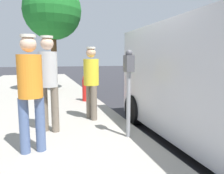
{
  "coord_description": "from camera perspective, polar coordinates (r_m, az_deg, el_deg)",
  "views": [
    {
      "loc": [
        2.72,
        3.53,
        1.52
      ],
      "look_at": [
        1.65,
        0.22,
        1.05
      ],
      "focal_mm": 33.64,
      "sensor_mm": 36.0,
      "label": 1
    }
  ],
  "objects": [
    {
      "name": "ground_plane",
      "position": [
        4.7,
        19.05,
        -11.6
      ],
      "size": [
        80.0,
        80.0,
        0.0
      ],
      "primitive_type": "plane",
      "color": "#2D2D33"
    },
    {
      "name": "parking_meter_near",
      "position": [
        3.6,
        4.56,
        2.26
      ],
      "size": [
        0.14,
        0.18,
        1.52
      ],
      "color": "gray",
      "rests_on": "sidewalk_slab"
    },
    {
      "name": "pedestrian_in_yellow",
      "position": [
        4.73,
        -5.66,
        2.27
      ],
      "size": [
        0.34,
        0.35,
        1.63
      ],
      "color": "#726656",
      "rests_on": "sidewalk_slab"
    },
    {
      "name": "pedestrian_in_gray",
      "position": [
        4.04,
        -16.91,
        2.48
      ],
      "size": [
        0.34,
        0.34,
        1.78
      ],
      "color": "#726656",
      "rests_on": "sidewalk_slab"
    },
    {
      "name": "pedestrian_in_orange",
      "position": [
        3.2,
        -21.3,
        0.09
      ],
      "size": [
        0.36,
        0.34,
        1.7
      ],
      "color": "#4C608C",
      "rests_on": "sidewalk_slab"
    },
    {
      "name": "street_tree",
      "position": [
        9.55,
        -15.88,
        19.2
      ],
      "size": [
        2.38,
        2.38,
        4.54
      ],
      "color": "brown",
      "rests_on": "sidewalk_slab"
    },
    {
      "name": "fire_hydrant",
      "position": [
        6.88,
        -7.09,
        -0.34
      ],
      "size": [
        0.24,
        0.24,
        0.86
      ],
      "color": "red",
      "rests_on": "sidewalk_slab"
    }
  ]
}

